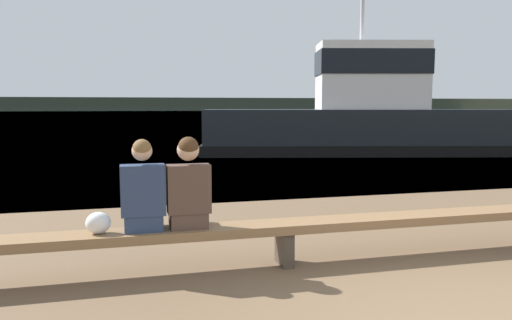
% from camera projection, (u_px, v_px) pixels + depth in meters
% --- Properties ---
extents(water_surface, '(240.00, 240.00, 0.00)m').
position_uv_depth(water_surface, '(137.00, 112.00, 124.66)').
color(water_surface, '#386084').
rests_on(water_surface, ground).
extents(far_shoreline, '(600.00, 12.00, 4.27)m').
position_uv_depth(far_shoreline, '(134.00, 104.00, 163.87)').
color(far_shoreline, '#384233').
rests_on(far_shoreline, ground).
extents(bench_main, '(8.40, 0.41, 0.47)m').
position_uv_depth(bench_main, '(284.00, 229.00, 5.44)').
color(bench_main, brown).
rests_on(bench_main, ground).
extents(person_left, '(0.44, 0.39, 0.93)m').
position_uv_depth(person_left, '(143.00, 192.00, 5.01)').
color(person_left, navy).
rests_on(person_left, bench_main).
extents(person_right, '(0.44, 0.40, 0.95)m').
position_uv_depth(person_right, '(188.00, 188.00, 5.12)').
color(person_right, '#4C382D').
rests_on(person_right, bench_main).
extents(shopping_bag, '(0.24, 0.19, 0.22)m').
position_uv_depth(shopping_bag, '(98.00, 223.00, 4.92)').
color(shopping_bag, white).
rests_on(shopping_bag, bench_main).
extents(tugboat_red, '(11.45, 5.46, 6.47)m').
position_uv_depth(tugboat_red, '(359.00, 119.00, 18.02)').
color(tugboat_red, black).
rests_on(tugboat_red, water_surface).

